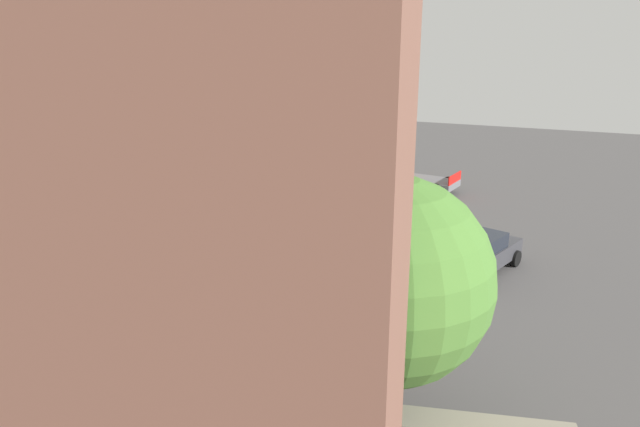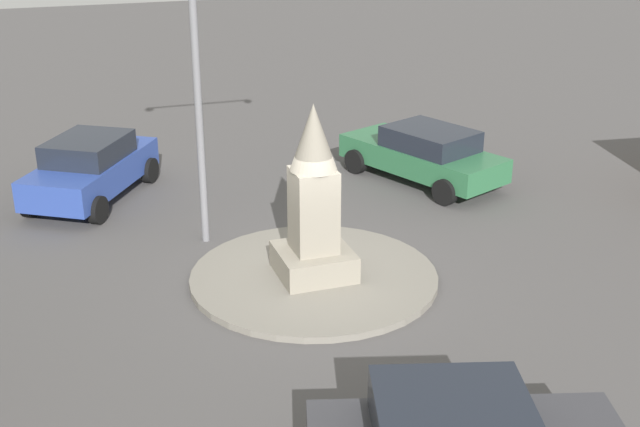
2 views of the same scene
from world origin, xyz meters
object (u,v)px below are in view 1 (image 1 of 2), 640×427
object	(u,v)px
car_red_parked_left	(291,328)
streetlamp	(254,145)
truck_orange_approaching	(398,171)
corner_building	(69,398)
monument	(328,211)
car_blue_near_island	(162,234)
tree_near_wall	(172,248)
car_green_far_side	(285,193)
tree_mid_cluster	(387,280)
tree_far_corner	(62,280)
car_dark_grey_passing	(480,252)

from	to	relation	value
car_red_parked_left	streetlamp	bearing A→B (deg)	36.97
truck_orange_approaching	corner_building	xyz separation A→B (m)	(-27.95, -4.78, 3.56)
monument	car_blue_near_island	xyz separation A→B (m)	(-3.64, 5.85, -0.75)
monument	car_red_parked_left	size ratio (longest dim) A/B	0.70
monument	corner_building	xyz separation A→B (m)	(-17.22, -4.53, 3.10)
car_red_parked_left	tree_near_wall	xyz separation A→B (m)	(-3.31, 1.13, 3.32)
streetlamp	corner_building	xyz separation A→B (m)	(-15.63, -7.06, 0.24)
car_green_far_side	corner_building	world-z (taller)	corner_building
tree_mid_cluster	streetlamp	bearing A→B (deg)	43.68
car_red_parked_left	tree_far_corner	size ratio (longest dim) A/B	1.04
streetlamp	truck_orange_approaching	size ratio (longest dim) A/B	1.32
truck_orange_approaching	tree_mid_cluster	distance (m)	22.29
tree_mid_cluster	tree_far_corner	world-z (taller)	tree_mid_cluster
car_blue_near_island	truck_orange_approaching	distance (m)	15.43
car_blue_near_island	tree_mid_cluster	xyz separation A→B (m)	(-6.86, -11.84, 2.85)
truck_orange_approaching	car_blue_near_island	bearing A→B (deg)	158.70
streetlamp	tree_mid_cluster	bearing A→B (deg)	-136.32
streetlamp	tree_mid_cluster	world-z (taller)	streetlamp
monument	car_green_far_side	size ratio (longest dim) A/B	0.72
car_dark_grey_passing	car_blue_near_island	size ratio (longest dim) A/B	0.99
monument	streetlamp	bearing A→B (deg)	122.21
car_dark_grey_passing	truck_orange_approaching	distance (m)	12.80
car_green_far_side	tree_far_corner	size ratio (longest dim) A/B	1.00
streetlamp	car_dark_grey_passing	bearing A→B (deg)	-81.25
truck_orange_approaching	car_green_far_side	bearing A→B (deg)	146.63
tree_mid_cluster	car_dark_grey_passing	bearing A→B (deg)	-2.06
tree_far_corner	truck_orange_approaching	bearing A→B (deg)	-2.44
car_red_parked_left	tree_far_corner	distance (m)	6.03
corner_building	tree_far_corner	xyz separation A→B (m)	(4.81, 5.76, -1.56)
car_dark_grey_passing	tree_near_wall	xyz separation A→B (m)	(-11.48, 4.90, 3.26)
car_dark_grey_passing	corner_building	size ratio (longest dim) A/B	0.45
car_blue_near_island	tree_far_corner	xyz separation A→B (m)	(-8.77, -4.62, 2.29)
car_dark_grey_passing	corner_building	bearing A→B (deg)	173.85
monument	car_dark_grey_passing	distance (m)	6.41
streetlamp	corner_building	distance (m)	17.15
monument	car_dark_grey_passing	xyz separation A→B (m)	(-0.22, -6.36, -0.76)
corner_building	tree_near_wall	size ratio (longest dim) A/B	1.47
tree_far_corner	tree_near_wall	bearing A→B (deg)	-75.26
car_red_parked_left	car_blue_near_island	bearing A→B (deg)	60.68
monument	car_red_parked_left	distance (m)	8.82
monument	truck_orange_approaching	bearing A→B (deg)	1.30
car_green_far_side	car_dark_grey_passing	world-z (taller)	car_dark_grey_passing
car_red_parked_left	tree_near_wall	world-z (taller)	tree_near_wall
streetlamp	truck_orange_approaching	bearing A→B (deg)	-10.48
car_dark_grey_passing	tree_far_corner	distance (m)	14.54
car_green_far_side	tree_mid_cluster	distance (m)	18.42
corner_building	tree_near_wall	bearing A→B (deg)	29.08
car_green_far_side	tree_far_corner	world-z (taller)	tree_far_corner
car_green_far_side	car_blue_near_island	size ratio (longest dim) A/B	1.10
tree_near_wall	tree_far_corner	size ratio (longest dim) A/B	1.36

